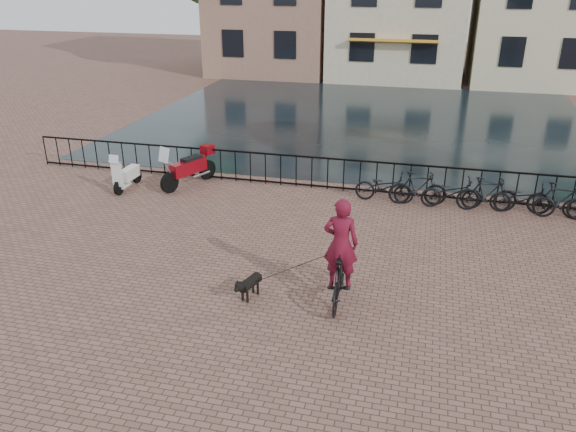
% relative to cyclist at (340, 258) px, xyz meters
% --- Properties ---
extents(ground, '(100.00, 100.00, 0.00)m').
position_rel_cyclist_xyz_m(ground, '(-1.41, -1.68, -1.01)').
color(ground, brown).
rests_on(ground, ground).
extents(canal_water, '(20.00, 20.00, 0.00)m').
position_rel_cyclist_xyz_m(canal_water, '(-1.41, 15.62, -1.01)').
color(canal_water, black).
rests_on(canal_water, ground).
extents(railing, '(20.00, 0.05, 1.02)m').
position_rel_cyclist_xyz_m(railing, '(-1.41, 6.32, -0.50)').
color(railing, black).
rests_on(railing, ground).
extents(cyclist, '(0.85, 1.96, 2.65)m').
position_rel_cyclist_xyz_m(cyclist, '(0.00, 0.00, 0.00)').
color(cyclist, black).
rests_on(cyclist, ground).
extents(dog, '(0.51, 0.87, 0.56)m').
position_rel_cyclist_xyz_m(dog, '(-1.80, -0.31, -0.73)').
color(dog, black).
rests_on(dog, ground).
extents(motorcycle, '(1.32, 2.09, 1.48)m').
position_rel_cyclist_xyz_m(motorcycle, '(-5.70, 5.57, -0.26)').
color(motorcycle, maroon).
rests_on(motorcycle, ground).
extents(scooter, '(0.42, 1.41, 1.30)m').
position_rel_cyclist_xyz_m(scooter, '(-7.45, 4.86, -0.36)').
color(scooter, silver).
rests_on(scooter, ground).
extents(parked_bike_0, '(1.74, 0.68, 0.90)m').
position_rel_cyclist_xyz_m(parked_bike_0, '(0.39, 5.72, -0.55)').
color(parked_bike_0, black).
rests_on(parked_bike_0, ground).
extents(parked_bike_1, '(1.71, 0.69, 1.00)m').
position_rel_cyclist_xyz_m(parked_bike_1, '(1.34, 5.72, -0.51)').
color(parked_bike_1, black).
rests_on(parked_bike_1, ground).
extents(parked_bike_2, '(1.78, 0.81, 0.90)m').
position_rel_cyclist_xyz_m(parked_bike_2, '(2.29, 5.72, -0.55)').
color(parked_bike_2, black).
rests_on(parked_bike_2, ground).
extents(parked_bike_3, '(1.71, 0.69, 1.00)m').
position_rel_cyclist_xyz_m(parked_bike_3, '(3.24, 5.72, -0.51)').
color(parked_bike_3, black).
rests_on(parked_bike_3, ground).
extents(parked_bike_4, '(1.76, 0.75, 0.90)m').
position_rel_cyclist_xyz_m(parked_bike_4, '(4.19, 5.72, -0.55)').
color(parked_bike_4, black).
rests_on(parked_bike_4, ground).
extents(parked_bike_5, '(1.72, 0.74, 1.00)m').
position_rel_cyclist_xyz_m(parked_bike_5, '(5.14, 5.72, -0.51)').
color(parked_bike_5, black).
rests_on(parked_bike_5, ground).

